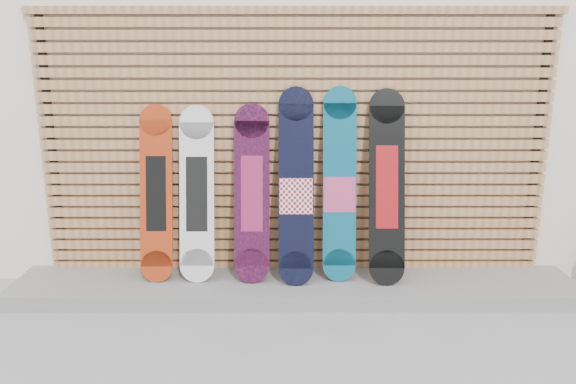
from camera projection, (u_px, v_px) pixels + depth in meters
name	position (u px, v px, depth m)	size (l,w,h in m)	color
ground	(317.00, 333.00, 3.99)	(80.00, 80.00, 0.00)	gray
building	(344.00, 64.00, 6.96)	(12.00, 5.00, 3.60)	white
concrete_step	(294.00, 287.00, 4.64)	(4.60, 0.70, 0.12)	slate
slat_wall	(294.00, 144.00, 4.64)	(4.26, 0.08, 2.29)	#AE7548
snowboard_0	(156.00, 194.00, 4.55)	(0.26, 0.33, 1.42)	#AB3312
snowboard_1	(197.00, 194.00, 4.55)	(0.28, 0.33, 1.42)	silver
snowboard_2	(252.00, 194.00, 4.54)	(0.28, 0.35, 1.43)	black
snowboard_3	(296.00, 188.00, 4.50)	(0.28, 0.40, 1.56)	black
snowboard_4	(340.00, 186.00, 4.54)	(0.27, 0.31, 1.57)	#0B5670
snowboard_5	(387.00, 187.00, 4.50)	(0.29, 0.39, 1.55)	black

